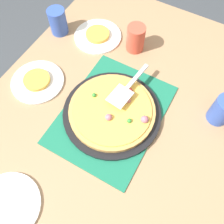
# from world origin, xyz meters

# --- Properties ---
(ground_plane) EXTENTS (8.00, 8.00, 0.00)m
(ground_plane) POSITION_xyz_m (0.00, 0.00, 0.00)
(ground_plane) COLOR #3D4247
(dining_table) EXTENTS (1.40, 1.00, 0.75)m
(dining_table) POSITION_xyz_m (0.00, 0.00, 0.64)
(dining_table) COLOR #9E7A56
(dining_table) RESTS_ON ground_plane
(placemat) EXTENTS (0.48, 0.36, 0.01)m
(placemat) POSITION_xyz_m (0.00, 0.00, 0.75)
(placemat) COLOR #196B4C
(placemat) RESTS_ON dining_table
(pizza_pan) EXTENTS (0.38, 0.38, 0.01)m
(pizza_pan) POSITION_xyz_m (0.00, 0.00, 0.76)
(pizza_pan) COLOR black
(pizza_pan) RESTS_ON placemat
(pizza) EXTENTS (0.33, 0.33, 0.05)m
(pizza) POSITION_xyz_m (-0.00, 0.00, 0.78)
(pizza) COLOR tan
(pizza) RESTS_ON pizza_pan
(plate_near_left) EXTENTS (0.22, 0.22, 0.01)m
(plate_near_left) POSITION_xyz_m (0.02, -0.35, 0.76)
(plate_near_left) COLOR white
(plate_near_left) RESTS_ON dining_table
(plate_far_right) EXTENTS (0.22, 0.22, 0.01)m
(plate_far_right) POSITION_xyz_m (-0.33, -0.26, 0.76)
(plate_far_right) COLOR white
(plate_far_right) RESTS_ON dining_table
(plate_side) EXTENTS (0.22, 0.22, 0.01)m
(plate_side) POSITION_xyz_m (0.46, -0.13, 0.76)
(plate_side) COLOR white
(plate_side) RESTS_ON dining_table
(served_slice_left) EXTENTS (0.11, 0.11, 0.02)m
(served_slice_left) POSITION_xyz_m (0.02, -0.35, 0.77)
(served_slice_left) COLOR gold
(served_slice_left) RESTS_ON plate_near_left
(served_slice_right) EXTENTS (0.11, 0.11, 0.02)m
(served_slice_right) POSITION_xyz_m (-0.33, -0.26, 0.77)
(served_slice_right) COLOR gold
(served_slice_right) RESTS_ON plate_far_right
(cup_near) EXTENTS (0.08, 0.08, 0.12)m
(cup_near) POSITION_xyz_m (-0.27, -0.43, 0.81)
(cup_near) COLOR #3351AD
(cup_near) RESTS_ON dining_table
(cup_far) EXTENTS (0.08, 0.08, 0.12)m
(cup_far) POSITION_xyz_m (-0.35, -0.08, 0.81)
(cup_far) COLOR #E04C38
(cup_far) RESTS_ON dining_table
(cup_corner) EXTENTS (0.08, 0.08, 0.12)m
(cup_corner) POSITION_xyz_m (-0.19, 0.36, 0.81)
(cup_corner) COLOR #3351AD
(cup_corner) RESTS_ON dining_table
(pizza_server) EXTENTS (0.23, 0.08, 0.01)m
(pizza_server) POSITION_xyz_m (-0.10, 0.01, 0.82)
(pizza_server) COLOR silver
(pizza_server) RESTS_ON pizza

